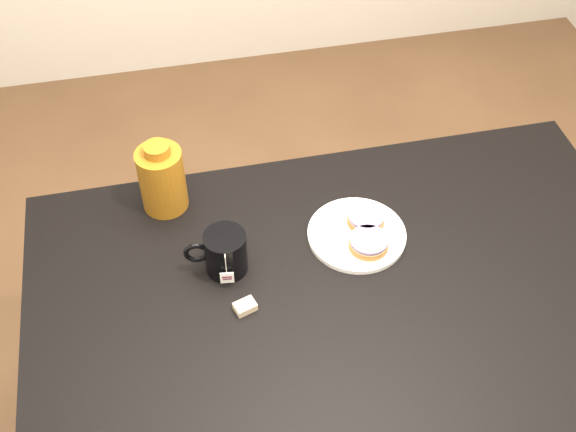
{
  "coord_description": "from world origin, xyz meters",
  "views": [
    {
      "loc": [
        -0.33,
        -0.89,
        2.01
      ],
      "look_at": [
        -0.1,
        0.2,
        0.81
      ],
      "focal_mm": 45.0,
      "sensor_mm": 36.0,
      "label": 1
    }
  ],
  "objects_px": {
    "table": "(349,316)",
    "teabag_pouch": "(245,307)",
    "mug": "(225,252)",
    "plate": "(357,234)",
    "bagel_front": "(369,243)",
    "bagel_back": "(366,218)",
    "bagel_package": "(162,178)"
  },
  "relations": [
    {
      "from": "plate",
      "to": "bagel_front",
      "type": "relative_size",
      "value": 1.8
    },
    {
      "from": "mug",
      "to": "bagel_package",
      "type": "height_order",
      "value": "bagel_package"
    },
    {
      "from": "plate",
      "to": "bagel_front",
      "type": "distance_m",
      "value": 0.05
    },
    {
      "from": "teabag_pouch",
      "to": "mug",
      "type": "bearing_deg",
      "value": 100.64
    },
    {
      "from": "table",
      "to": "bagel_package",
      "type": "height_order",
      "value": "bagel_package"
    },
    {
      "from": "bagel_back",
      "to": "teabag_pouch",
      "type": "height_order",
      "value": "bagel_back"
    },
    {
      "from": "bagel_front",
      "to": "teabag_pouch",
      "type": "xyz_separation_m",
      "value": [
        -0.3,
        -0.1,
        -0.02
      ]
    },
    {
      "from": "plate",
      "to": "bagel_back",
      "type": "height_order",
      "value": "bagel_back"
    },
    {
      "from": "bagel_front",
      "to": "teabag_pouch",
      "type": "relative_size",
      "value": 2.81
    },
    {
      "from": "bagel_back",
      "to": "bagel_front",
      "type": "bearing_deg",
      "value": -101.83
    },
    {
      "from": "plate",
      "to": "mug",
      "type": "bearing_deg",
      "value": -174.79
    },
    {
      "from": "bagel_back",
      "to": "teabag_pouch",
      "type": "xyz_separation_m",
      "value": [
        -0.32,
        -0.18,
        -0.02
      ]
    },
    {
      "from": "mug",
      "to": "plate",
      "type": "bearing_deg",
      "value": 12.31
    },
    {
      "from": "bagel_front",
      "to": "table",
      "type": "bearing_deg",
      "value": -121.9
    },
    {
      "from": "bagel_back",
      "to": "mug",
      "type": "xyz_separation_m",
      "value": [
        -0.34,
        -0.06,
        0.03
      ]
    },
    {
      "from": "plate",
      "to": "table",
      "type": "bearing_deg",
      "value": -109.68
    },
    {
      "from": "table",
      "to": "teabag_pouch",
      "type": "xyz_separation_m",
      "value": [
        -0.23,
        0.01,
        0.09
      ]
    },
    {
      "from": "plate",
      "to": "bagel_back",
      "type": "distance_m",
      "value": 0.04
    },
    {
      "from": "mug",
      "to": "teabag_pouch",
      "type": "height_order",
      "value": "mug"
    },
    {
      "from": "teabag_pouch",
      "to": "bagel_back",
      "type": "bearing_deg",
      "value": 29.13
    },
    {
      "from": "table",
      "to": "plate",
      "type": "distance_m",
      "value": 0.19
    },
    {
      "from": "plate",
      "to": "bagel_back",
      "type": "bearing_deg",
      "value": 43.72
    },
    {
      "from": "mug",
      "to": "bagel_package",
      "type": "relative_size",
      "value": 0.77
    },
    {
      "from": "table",
      "to": "bagel_package",
      "type": "distance_m",
      "value": 0.54
    },
    {
      "from": "bagel_front",
      "to": "teabag_pouch",
      "type": "height_order",
      "value": "bagel_front"
    },
    {
      "from": "table",
      "to": "teabag_pouch",
      "type": "bearing_deg",
      "value": 177.64
    },
    {
      "from": "bagel_back",
      "to": "bagel_front",
      "type": "xyz_separation_m",
      "value": [
        -0.02,
        -0.07,
        0.0
      ]
    },
    {
      "from": "plate",
      "to": "bagel_package",
      "type": "relative_size",
      "value": 1.22
    },
    {
      "from": "mug",
      "to": "teabag_pouch",
      "type": "distance_m",
      "value": 0.13
    },
    {
      "from": "plate",
      "to": "teabag_pouch",
      "type": "xyz_separation_m",
      "value": [
        -0.29,
        -0.15,
        0.0
      ]
    },
    {
      "from": "table",
      "to": "bagel_back",
      "type": "xyz_separation_m",
      "value": [
        0.09,
        0.19,
        0.11
      ]
    },
    {
      "from": "bagel_package",
      "to": "plate",
      "type": "bearing_deg",
      "value": -25.16
    }
  ]
}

